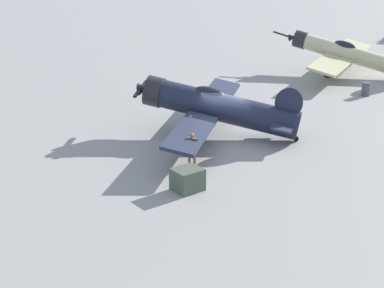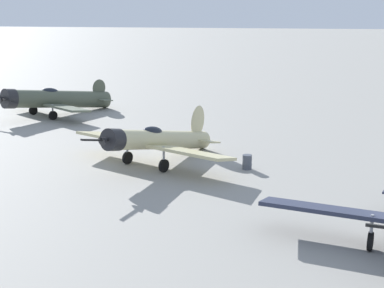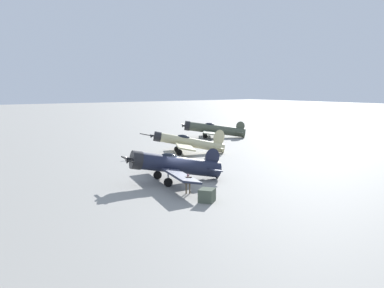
# 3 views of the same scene
# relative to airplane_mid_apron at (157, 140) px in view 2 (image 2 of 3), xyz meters

# --- Properties ---
(airplane_mid_apron) EXTENTS (10.34, 11.07, 3.26)m
(airplane_mid_apron) POSITION_rel_airplane_mid_apron_xyz_m (0.00, 0.00, 0.00)
(airplane_mid_apron) COLOR beige
(airplane_mid_apron) RESTS_ON ground_plane
(airplane_far_line) EXTENTS (10.25, 9.67, 2.94)m
(airplane_far_line) POSITION_rel_airplane_mid_apron_xyz_m (-14.38, -12.40, -0.08)
(airplane_far_line) COLOR #4C5442
(airplane_far_line) RESTS_ON ground_plane
(fuel_drum) EXTENTS (0.61, 0.61, 0.90)m
(fuel_drum) POSITION_rel_airplane_mid_apron_xyz_m (0.33, 5.74, -1.09)
(fuel_drum) COLOR #474C56
(fuel_drum) RESTS_ON ground_plane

